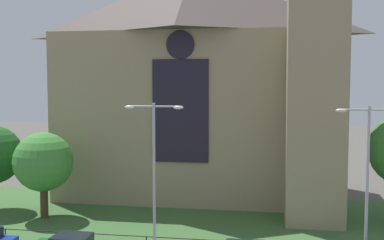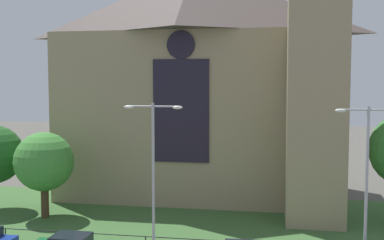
{
  "view_description": "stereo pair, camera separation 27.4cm",
  "coord_description": "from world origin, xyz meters",
  "views": [
    {
      "loc": [
        4.1,
        -23.5,
        9.87
      ],
      "look_at": [
        -1.15,
        8.0,
        7.4
      ],
      "focal_mm": 44.86,
      "sensor_mm": 36.0,
      "label": 1
    },
    {
      "loc": [
        4.37,
        -23.45,
        9.87
      ],
      "look_at": [
        -1.15,
        8.0,
        7.4
      ],
      "focal_mm": 44.86,
      "sensor_mm": 36.0,
      "label": 2
    }
  ],
  "objects": [
    {
      "name": "tree_left_near",
      "position": [
        -12.28,
        8.81,
        4.12
      ],
      "size": [
        4.32,
        4.32,
        6.31
      ],
      "color": "#4C3823",
      "rests_on": "ground"
    },
    {
      "name": "streetlamp_near",
      "position": [
        -2.38,
        2.4,
        5.53
      ],
      "size": [
        3.37,
        0.26,
        8.77
      ],
      "color": "#B2B2B7",
      "rests_on": "ground"
    },
    {
      "name": "church_building",
      "position": [
        -2.11,
        18.35,
        10.27
      ],
      "size": [
        23.2,
        16.2,
        26.0
      ],
      "color": "tan",
      "rests_on": "ground"
    },
    {
      "name": "ground",
      "position": [
        0.0,
        10.0,
        0.0
      ],
      "size": [
        160.0,
        160.0,
        0.0
      ],
      "primitive_type": "plane",
      "color": "#56544C"
    },
    {
      "name": "grass_verge",
      "position": [
        0.0,
        8.0,
        0.0
      ],
      "size": [
        120.0,
        20.0,
        0.01
      ],
      "primitive_type": "cube",
      "color": "#3D6633",
      "rests_on": "ground"
    },
    {
      "name": "iron_railing",
      "position": [
        -2.89,
        2.5,
        0.98
      ],
      "size": [
        35.09,
        0.07,
        1.13
      ],
      "color": "black",
      "rests_on": "ground"
    },
    {
      "name": "streetlamp_far",
      "position": [
        9.08,
        2.4,
        5.49
      ],
      "size": [
        3.37,
        0.26,
        8.69
      ],
      "color": "#B2B2B7",
      "rests_on": "ground"
    }
  ]
}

